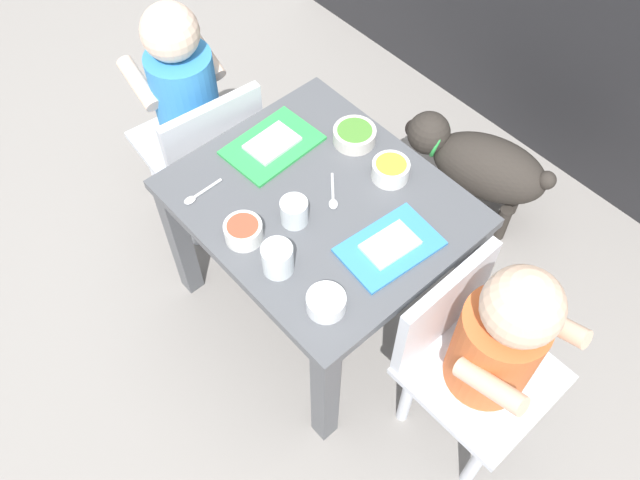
% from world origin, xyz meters
% --- Properties ---
extents(ground_plane, '(7.00, 7.00, 0.00)m').
position_xyz_m(ground_plane, '(0.00, 0.00, 0.00)').
color(ground_plane, gray).
extents(dining_table, '(0.60, 0.51, 0.43)m').
position_xyz_m(dining_table, '(0.00, 0.00, 0.36)').
color(dining_table, '#515459').
rests_on(dining_table, ground).
extents(seated_child_left, '(0.31, 0.31, 0.67)m').
position_xyz_m(seated_child_left, '(-0.46, -0.03, 0.41)').
color(seated_child_left, silver).
rests_on(seated_child_left, ground).
extents(seated_child_right, '(0.28, 0.28, 0.63)m').
position_xyz_m(seated_child_right, '(0.46, 0.03, 0.39)').
color(seated_child_right, silver).
rests_on(seated_child_right, ground).
extents(dog, '(0.42, 0.27, 0.29)m').
position_xyz_m(dog, '(0.05, 0.53, 0.19)').
color(dog, '#332D28').
rests_on(dog, ground).
extents(food_tray_left, '(0.16, 0.22, 0.02)m').
position_xyz_m(food_tray_left, '(-0.19, 0.02, 0.44)').
color(food_tray_left, green).
rests_on(food_tray_left, dining_table).
extents(food_tray_right, '(0.15, 0.21, 0.02)m').
position_xyz_m(food_tray_right, '(0.19, 0.02, 0.44)').
color(food_tray_right, '#388CD8').
rests_on(food_tray_right, dining_table).
extents(water_cup_left, '(0.06, 0.06, 0.06)m').
position_xyz_m(water_cup_left, '(0.01, -0.08, 0.46)').
color(water_cup_left, white).
rests_on(water_cup_left, dining_table).
extents(water_cup_right, '(0.06, 0.06, 0.07)m').
position_xyz_m(water_cup_right, '(0.08, -0.18, 0.46)').
color(water_cup_right, white).
rests_on(water_cup_right, dining_table).
extents(cereal_bowl_right_side, '(0.10, 0.10, 0.03)m').
position_xyz_m(cereal_bowl_right_side, '(-0.08, 0.17, 0.45)').
color(cereal_bowl_right_side, silver).
rests_on(cereal_bowl_right_side, dining_table).
extents(veggie_bowl_near, '(0.08, 0.08, 0.04)m').
position_xyz_m(veggie_bowl_near, '(0.05, 0.16, 0.45)').
color(veggie_bowl_near, white).
rests_on(veggie_bowl_near, dining_table).
extents(veggie_bowl_far, '(0.08, 0.08, 0.04)m').
position_xyz_m(veggie_bowl_far, '(0.21, -0.17, 0.45)').
color(veggie_bowl_far, white).
rests_on(veggie_bowl_far, dining_table).
extents(cereal_bowl_left_side, '(0.08, 0.08, 0.04)m').
position_xyz_m(cereal_bowl_left_side, '(-0.03, -0.18, 0.45)').
color(cereal_bowl_left_side, white).
rests_on(cereal_bowl_left_side, dining_table).
extents(spoon_by_left_tray, '(0.02, 0.10, 0.01)m').
position_xyz_m(spoon_by_left_tray, '(-0.18, -0.19, 0.43)').
color(spoon_by_left_tray, silver).
rests_on(spoon_by_left_tray, dining_table).
extents(spoon_by_right_tray, '(0.08, 0.07, 0.01)m').
position_xyz_m(spoon_by_right_tray, '(0.01, 0.03, 0.43)').
color(spoon_by_right_tray, silver).
rests_on(spoon_by_right_tray, dining_table).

